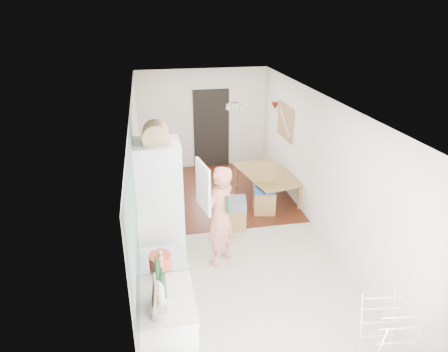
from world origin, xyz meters
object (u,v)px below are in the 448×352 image
object	(u,v)px
dining_table	(267,187)
dining_chair	(265,190)
person	(220,208)
stool	(236,218)
drying_rack	(386,335)

from	to	relation	value
dining_table	dining_chair	xyz separation A→B (m)	(-0.26, -0.63, 0.26)
person	stool	bearing A→B (deg)	-157.80
stool	drying_rack	xyz separation A→B (m)	(1.01, -3.34, 0.22)
dining_chair	drying_rack	world-z (taller)	dining_chair
person	drying_rack	xyz separation A→B (m)	(1.50, -2.36, -0.56)
dining_chair	stool	bearing A→B (deg)	-132.19
dining_chair	person	bearing A→B (deg)	-117.26
dining_table	drying_rack	size ratio (longest dim) A/B	1.62
dining_chair	stool	distance (m)	0.91
dining_table	dining_chair	world-z (taller)	dining_chair
stool	drying_rack	bearing A→B (deg)	-73.23
person	stool	distance (m)	1.34
person	dining_chair	size ratio (longest dim) A/B	1.98
person	dining_chair	xyz separation A→B (m)	(1.18, 1.50, -0.49)
stool	drying_rack	distance (m)	3.50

